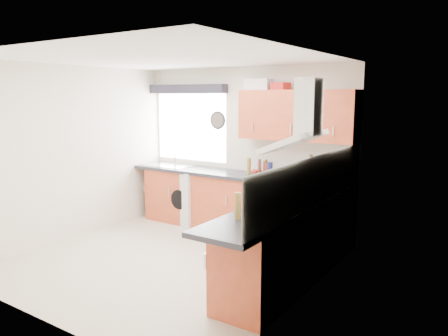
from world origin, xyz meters
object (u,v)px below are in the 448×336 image
Objects in this scene: oven at (289,244)px; upper_cabinets at (297,115)px; washing_machine at (191,196)px; extractor_hood at (301,124)px.

upper_cabinets reaches higher than oven.
upper_cabinets is 1.95× the size of washing_machine.
oven is 2.66m from washing_machine.
washing_machine is at bearing 152.65° from oven.
upper_cabinets is (-0.65, 1.33, 0.03)m from extractor_hood.
oven is at bearing -67.46° from upper_cabinets.
extractor_hood reaches higher than oven.
upper_cabinets reaches higher than extractor_hood.
upper_cabinets reaches higher than washing_machine.
extractor_hood is at bearing -12.42° from washing_machine.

